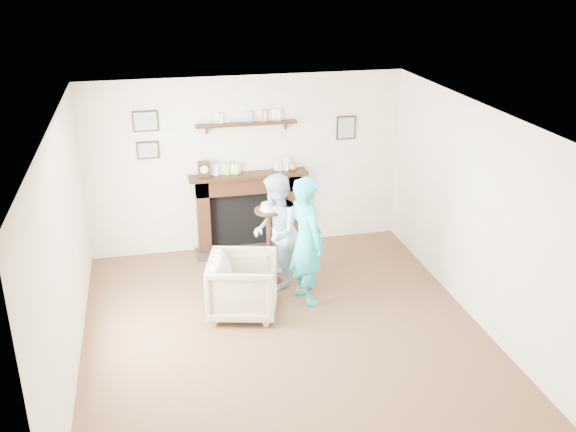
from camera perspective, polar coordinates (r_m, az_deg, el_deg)
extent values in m
plane|color=brown|center=(7.42, -0.22, -10.46)|extent=(5.00, 5.00, 0.00)
cube|color=beige|center=(9.12, -3.68, 4.62)|extent=(4.50, 0.04, 2.50)
cube|color=beige|center=(6.74, -19.26, -3.23)|extent=(0.04, 5.00, 2.50)
cube|color=beige|center=(7.60, 16.56, 0.00)|extent=(0.04, 5.00, 2.50)
cube|color=white|center=(6.42, -0.25, 8.66)|extent=(4.50, 5.00, 0.04)
cube|color=black|center=(9.19, -7.53, -0.03)|extent=(0.18, 0.20, 1.10)
cube|color=black|center=(9.39, 0.50, 0.65)|extent=(0.18, 0.20, 1.10)
cube|color=black|center=(9.11, -3.54, 2.82)|extent=(1.50, 0.20, 0.24)
cube|color=black|center=(9.38, -3.53, -0.21)|extent=(1.14, 0.06, 0.86)
cube|color=#2C2927|center=(9.37, -3.28, -2.99)|extent=(1.60, 0.44, 0.03)
cube|color=black|center=(9.04, -3.53, 3.63)|extent=(1.68, 0.26, 0.05)
cube|color=black|center=(8.89, -3.70, 8.17)|extent=(1.40, 0.15, 0.03)
cube|color=black|center=(8.82, -12.56, 8.24)|extent=(0.34, 0.03, 0.28)
cube|color=black|center=(8.92, -12.34, 5.75)|extent=(0.30, 0.03, 0.24)
cube|color=black|center=(9.31, 5.18, 7.83)|extent=(0.28, 0.03, 0.34)
cube|color=black|center=(8.92, -7.49, 4.14)|extent=(0.16, 0.09, 0.22)
cylinder|color=beige|center=(8.88, -7.46, 4.11)|extent=(0.11, 0.01, 0.11)
sphere|color=green|center=(9.13, 0.43, 4.42)|extent=(0.12, 0.12, 0.12)
imported|color=#C3B491|center=(7.84, -3.93, -8.53)|extent=(0.97, 0.95, 0.73)
imported|color=silver|center=(8.45, -1.05, -6.06)|extent=(0.71, 0.83, 1.50)
imported|color=teal|center=(8.10, 1.59, -7.43)|extent=(0.54, 0.68, 1.62)
cylinder|color=black|center=(8.50, -1.64, -5.78)|extent=(0.30, 0.30, 0.02)
cylinder|color=black|center=(8.28, -1.68, -2.74)|extent=(0.06, 0.06, 0.97)
cylinder|color=black|center=(8.08, -1.72, 0.49)|extent=(0.37, 0.37, 0.03)
cylinder|color=silver|center=(8.07, -1.72, 0.62)|extent=(0.25, 0.25, 0.01)
cylinder|color=white|center=(8.06, -1.72, 0.87)|extent=(0.19, 0.19, 0.07)
cylinder|color=#FFE3A1|center=(8.04, -1.73, 1.28)|extent=(0.01, 0.01, 0.05)
sphere|color=orange|center=(8.03, -1.73, 1.53)|extent=(0.02, 0.02, 0.02)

